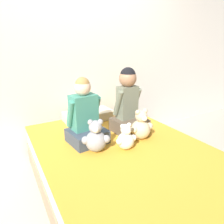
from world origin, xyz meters
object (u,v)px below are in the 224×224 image
(bed, at_px, (123,169))
(pillow_at_headboard, at_px, (88,116))
(teddy_bear_between_children, at_px, (126,138))
(child_on_right, at_px, (128,105))
(teddy_bear_held_by_right_child, at_px, (141,126))
(teddy_bear_held_by_left_child, at_px, (96,138))
(child_on_left, at_px, (85,117))

(bed, relative_size, pillow_at_headboard, 3.37)
(bed, distance_m, teddy_bear_between_children, 0.34)
(pillow_at_headboard, bearing_deg, bed, -90.00)
(child_on_right, xyz_separation_m, teddy_bear_held_by_right_child, (0.00, -0.23, -0.16))
(bed, height_order, teddy_bear_held_by_right_child, teddy_bear_held_by_right_child)
(bed, bearing_deg, teddy_bear_held_by_left_child, 165.62)
(child_on_left, relative_size, pillow_at_headboard, 1.06)
(bed, relative_size, teddy_bear_held_by_right_child, 6.40)
(teddy_bear_held_by_right_child, relative_size, pillow_at_headboard, 0.53)
(bed, xyz_separation_m, teddy_bear_held_by_left_child, (-0.25, 0.06, 0.36))
(bed, bearing_deg, child_on_right, 50.00)
(child_on_left, height_order, child_on_right, child_on_right)
(child_on_right, height_order, teddy_bear_between_children, child_on_right)
(child_on_left, distance_m, pillow_at_headboard, 0.61)
(teddy_bear_held_by_left_child, relative_size, pillow_at_headboard, 0.51)
(teddy_bear_between_children, bearing_deg, teddy_bear_held_by_left_child, 159.03)
(teddy_bear_held_by_right_child, xyz_separation_m, teddy_bear_between_children, (-0.25, -0.10, -0.03))
(teddy_bear_held_by_left_child, bearing_deg, teddy_bear_between_children, 0.70)
(child_on_left, height_order, teddy_bear_between_children, child_on_left)
(child_on_left, distance_m, teddy_bear_between_children, 0.44)
(child_on_left, xyz_separation_m, teddy_bear_held_by_left_child, (0.00, -0.23, -0.12))
(teddy_bear_held_by_left_child, distance_m, pillow_at_headboard, 0.79)
(bed, xyz_separation_m, child_on_left, (-0.25, 0.29, 0.49))
(child_on_right, height_order, pillow_at_headboard, child_on_right)
(child_on_left, relative_size, teddy_bear_between_children, 2.54)
(teddy_bear_held_by_left_child, bearing_deg, child_on_right, 47.22)
(teddy_bear_between_children, bearing_deg, pillow_at_headboard, 90.80)
(pillow_at_headboard, bearing_deg, teddy_bear_held_by_left_child, -108.56)
(bed, relative_size, teddy_bear_between_children, 8.03)
(teddy_bear_held_by_left_child, bearing_deg, pillow_at_headboard, 94.02)
(child_on_left, bearing_deg, child_on_right, -6.56)
(teddy_bear_held_by_left_child, bearing_deg, teddy_bear_held_by_right_child, 22.61)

